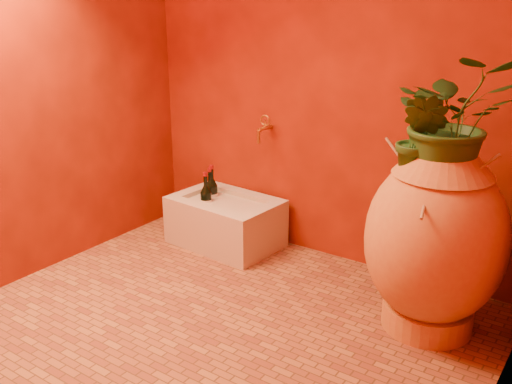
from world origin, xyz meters
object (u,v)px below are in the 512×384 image
Objects in this scene: stone_basin at (226,222)px; wine_bottle_a at (210,196)px; wine_bottle_b at (206,201)px; wine_bottle_c at (212,195)px; amphora at (435,238)px; wall_tap at (264,127)px.

wine_bottle_a is at bearing 163.13° from stone_basin.
wine_bottle_b is 0.11m from wine_bottle_c.
wine_bottle_b is at bearing -159.83° from stone_basin.
amphora is at bearing -9.93° from wine_bottle_c.
wine_bottle_c reaches higher than wine_bottle_b.
wine_bottle_b is at bearing -145.83° from wall_tap.
amphora reaches higher than wine_bottle_a.
amphora is 1.33m from wall_tap.
wine_bottle_b is 0.95× the size of wine_bottle_c.
stone_basin is at bearing -16.87° from wine_bottle_a.
wall_tap is at bearing 162.88° from amphora.
wall_tap is (-1.24, 0.38, 0.31)m from amphora.
wine_bottle_a reaches higher than stone_basin.
wine_bottle_c is at bearing 159.01° from stone_basin.
wine_bottle_a is (-1.59, 0.27, -0.19)m from amphora.
wall_tap is (0.19, 0.16, 0.63)m from stone_basin.
amphora is 1.62m from wine_bottle_a.
amphora is 3.09× the size of wine_bottle_b.
wine_bottle_c reaches higher than wine_bottle_a.
stone_basin is 0.22m from wine_bottle_a.
wine_bottle_a is 1.82× the size of wall_tap.
wine_bottle_a is (-0.16, 0.05, 0.13)m from stone_basin.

